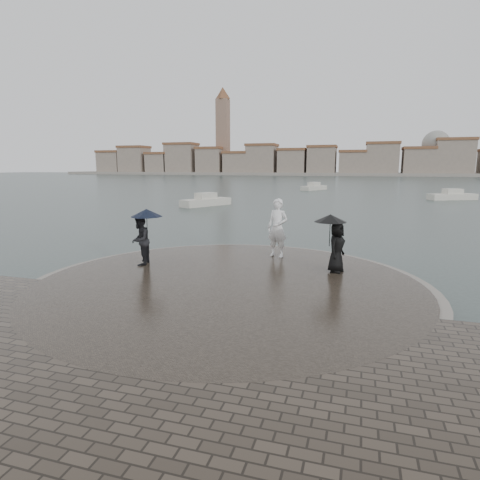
% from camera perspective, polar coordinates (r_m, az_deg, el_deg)
% --- Properties ---
extents(ground, '(400.00, 400.00, 0.00)m').
position_cam_1_polar(ground, '(9.64, -8.48, -13.59)').
color(ground, '#2B3835').
rests_on(ground, ground).
extents(kerb_ring, '(12.50, 12.50, 0.32)m').
position_cam_1_polar(kerb_ring, '(12.62, -1.71, -6.80)').
color(kerb_ring, gray).
rests_on(kerb_ring, ground).
extents(quay_tip, '(11.90, 11.90, 0.36)m').
position_cam_1_polar(quay_tip, '(12.62, -1.71, -6.71)').
color(quay_tip, '#2D261E').
rests_on(quay_tip, ground).
extents(statue, '(0.96, 0.77, 2.30)m').
position_cam_1_polar(statue, '(15.81, 5.37, 1.72)').
color(statue, white).
rests_on(statue, quay_tip).
extents(visitor_left, '(1.26, 1.19, 2.04)m').
position_cam_1_polar(visitor_left, '(14.87, -13.80, 0.93)').
color(visitor_left, black).
rests_on(visitor_left, quay_tip).
extents(visitor_right, '(1.19, 1.13, 1.95)m').
position_cam_1_polar(visitor_right, '(13.86, 13.32, 0.19)').
color(visitor_right, black).
rests_on(visitor_right, quay_tip).
extents(far_skyline, '(260.00, 20.00, 37.00)m').
position_cam_1_polar(far_skyline, '(168.95, 13.54, 10.80)').
color(far_skyline, gray).
rests_on(far_skyline, ground).
extents(boats, '(37.83, 35.25, 1.50)m').
position_cam_1_polar(boats, '(51.62, 18.59, 6.03)').
color(boats, beige).
rests_on(boats, ground).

